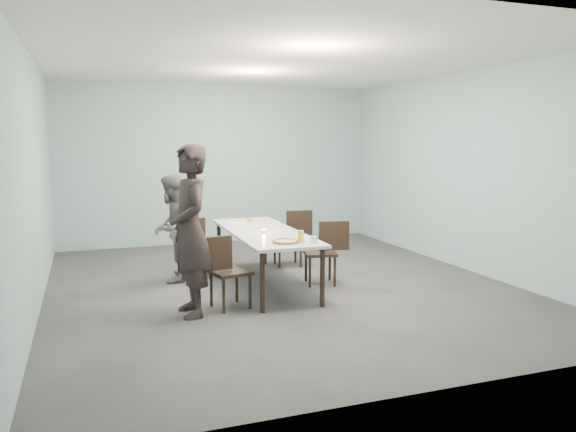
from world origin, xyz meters
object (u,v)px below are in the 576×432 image
object	(u,v)px
beer_glass	(301,237)
tealight	(264,231)
pizza	(286,242)
side_plate	(287,237)
diner_far	(172,228)
amber_tumbler	(249,220)
chair_far_left	(199,243)
chair_far_right	(293,234)
diner_near	(190,231)
chair_near_left	(224,267)
water_tumbler	(314,240)
chair_near_right	(326,248)
table	(264,235)

from	to	relation	value
beer_glass	tealight	bearing A→B (deg)	103.19
pizza	side_plate	size ratio (longest dim) A/B	1.89
diner_far	side_plate	size ratio (longest dim) A/B	8.35
tealight	amber_tumbler	distance (m)	0.92
diner_far	beer_glass	xyz separation A→B (m)	(1.28, -1.65, 0.07)
chair_far_left	chair_far_right	size ratio (longest dim) A/B	1.00
diner_near	pizza	world-z (taller)	diner_near
chair_near_left	pizza	xyz separation A→B (m)	(0.73, -0.09, 0.27)
chair_near_left	chair_far_right	distance (m)	2.46
pizza	beer_glass	xyz separation A→B (m)	(0.18, -0.04, 0.06)
pizza	tealight	world-z (taller)	tealight
chair_near_left	amber_tumbler	bearing A→B (deg)	52.05
tealight	diner_far	bearing A→B (deg)	143.30
pizza	water_tumbler	size ratio (longest dim) A/B	3.78
chair_near_right	side_plate	size ratio (longest dim) A/B	4.83
chair_near_right	tealight	size ratio (longest dim) A/B	15.54
beer_glass	tealight	world-z (taller)	beer_glass
chair_far_left	diner_near	world-z (taller)	diner_near
chair_far_left	chair_near_right	xyz separation A→B (m)	(1.58, -0.93, 0.00)
chair_far_right	side_plate	world-z (taller)	chair_far_right
chair_far_left	beer_glass	world-z (taller)	beer_glass
table	beer_glass	bearing A→B (deg)	-82.27
chair_far_right	amber_tumbler	distance (m)	0.87
amber_tumbler	diner_far	bearing A→B (deg)	-174.37
pizza	amber_tumbler	distance (m)	1.73
pizza	water_tumbler	world-z (taller)	water_tumbler
table	diner_far	size ratio (longest dim) A/B	1.74
chair_far_right	side_plate	size ratio (longest dim) A/B	4.83
chair_near_left	diner_far	size ratio (longest dim) A/B	0.58
beer_glass	amber_tumbler	distance (m)	1.77
chair_near_left	diner_near	bearing A→B (deg)	-179.12
diner_near	beer_glass	distance (m)	1.32
beer_glass	water_tumbler	world-z (taller)	beer_glass
chair_far_right	tealight	size ratio (longest dim) A/B	15.54
table	tealight	bearing A→B (deg)	-107.46
water_tumbler	tealight	bearing A→B (deg)	109.25
beer_glass	diner_far	bearing A→B (deg)	127.72
chair_near_right	amber_tumbler	xyz separation A→B (m)	(-0.81, 0.98, 0.29)
table	chair_far_left	world-z (taller)	chair_far_left
chair_near_right	diner_near	distance (m)	2.18
side_plate	amber_tumbler	bearing A→B (deg)	94.66
water_tumbler	amber_tumbler	size ratio (longest dim) A/B	1.12
diner_far	tealight	size ratio (longest dim) A/B	26.83
tealight	chair_far_left	bearing A→B (deg)	129.15
chair_far_left	amber_tumbler	xyz separation A→B (m)	(0.77, 0.05, 0.29)
table	tealight	world-z (taller)	tealight
chair_near_left	beer_glass	world-z (taller)	beer_glass
side_plate	tealight	distance (m)	0.47
table	chair_far_left	bearing A→B (deg)	138.27
chair_far_right	diner_far	distance (m)	1.98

